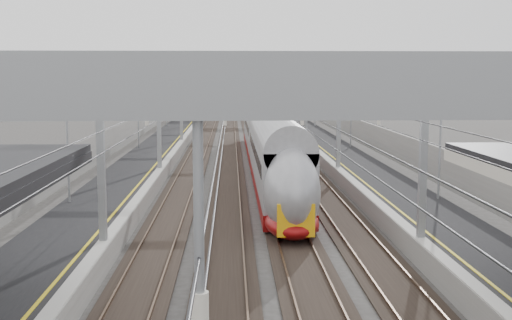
{
  "coord_description": "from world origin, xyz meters",
  "views": [
    {
      "loc": [
        -1.25,
        -2.76,
        7.42
      ],
      "look_at": [
        0.0,
        29.78,
        3.14
      ],
      "focal_mm": 45.0,
      "sensor_mm": 36.0,
      "label": 1
    }
  ],
  "objects": [
    {
      "name": "wall_right",
      "position": [
        11.2,
        45.0,
        1.6
      ],
      "size": [
        0.3,
        120.0,
        3.2
      ],
      "primitive_type": "cube",
      "color": "gray",
      "rests_on": "ground"
    },
    {
      "name": "signal_red_near",
      "position": [
        3.2,
        69.16,
        2.42
      ],
      "size": [
        0.32,
        0.32,
        3.48
      ],
      "color": "black",
      "rests_on": "ground"
    },
    {
      "name": "signal_red_far",
      "position": [
        5.4,
        75.21,
        2.42
      ],
      "size": [
        0.32,
        0.32,
        3.48
      ],
      "color": "black",
      "rests_on": "ground"
    },
    {
      "name": "platform_right",
      "position": [
        8.0,
        45.0,
        0.5
      ],
      "size": [
        4.0,
        120.0,
        1.0
      ],
      "primitive_type": "cube",
      "color": "black",
      "rests_on": "ground"
    },
    {
      "name": "wall_left",
      "position": [
        -11.2,
        45.0,
        1.6
      ],
      "size": [
        0.3,
        120.0,
        3.2
      ],
      "primitive_type": "cube",
      "color": "gray",
      "rests_on": "ground"
    },
    {
      "name": "overhead_line",
      "position": [
        0.0,
        51.62,
        6.14
      ],
      "size": [
        13.0,
        140.0,
        6.6
      ],
      "color": "gray",
      "rests_on": "platform_left"
    },
    {
      "name": "train",
      "position": [
        1.5,
        46.13,
        2.03
      ],
      "size": [
        2.6,
        47.43,
        4.12
      ],
      "color": "maroon",
      "rests_on": "ground"
    },
    {
      "name": "signal_green",
      "position": [
        -5.2,
        75.5,
        2.42
      ],
      "size": [
        0.32,
        0.32,
        3.48
      ],
      "color": "black",
      "rests_on": "ground"
    },
    {
      "name": "platform_left",
      "position": [
        -8.0,
        45.0,
        0.5
      ],
      "size": [
        4.0,
        120.0,
        1.0
      ],
      "primitive_type": "cube",
      "color": "black",
      "rests_on": "ground"
    },
    {
      "name": "overbridge",
      "position": [
        0.0,
        100.0,
        5.31
      ],
      "size": [
        22.0,
        2.2,
        6.9
      ],
      "color": "gray",
      "rests_on": "ground"
    },
    {
      "name": "tracks",
      "position": [
        0.0,
        45.0,
        0.05
      ],
      "size": [
        11.4,
        140.0,
        0.2
      ],
      "color": "black",
      "rests_on": "ground"
    }
  ]
}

